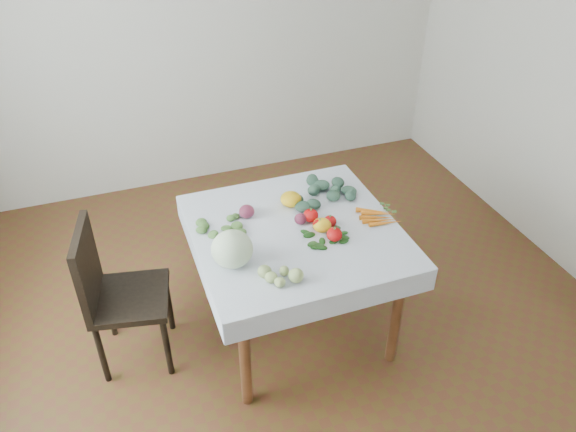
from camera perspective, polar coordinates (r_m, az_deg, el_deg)
name	(u,v)px	position (r m, az deg, el deg)	size (l,w,h in m)	color
ground	(295,325)	(3.62, 0.67, -11.02)	(4.00, 4.00, 0.00)	brown
back_wall	(205,22)	(4.61, -8.43, 18.92)	(4.00, 0.04, 2.70)	silver
table	(295,244)	(3.18, 0.75, -2.84)	(1.00, 1.00, 0.75)	brown
tablecloth	(295,230)	(3.12, 0.77, -1.40)	(1.12, 1.12, 0.01)	white
chair	(112,289)	(3.23, -17.44, -7.05)	(0.49, 0.49, 0.92)	black
cabbage	(232,249)	(2.84, -5.70, -3.36)	(0.21, 0.21, 0.19)	#DCF0C9
tomato_a	(320,225)	(3.09, 3.25, -0.95)	(0.08, 0.08, 0.07)	red
tomato_b	(330,221)	(3.13, 4.29, -0.54)	(0.07, 0.07, 0.06)	red
tomato_c	(311,215)	(3.16, 2.32, 0.06)	(0.09, 0.09, 0.08)	red
tomato_d	(334,234)	(3.03, 4.73, -1.88)	(0.09, 0.09, 0.08)	red
heirloom_back	(291,199)	(3.29, 0.29, 1.73)	(0.12, 0.12, 0.09)	#FFB01A
heirloom_front	(322,225)	(3.09, 3.46, -0.93)	(0.10, 0.10, 0.07)	#FFB01A
onion_a	(247,211)	(3.20, -4.21, 0.47)	(0.09, 0.09, 0.08)	#52172C
onion_b	(301,219)	(3.15, 1.28, -0.30)	(0.07, 0.07, 0.06)	#52172C
tomatillo_cluster	(279,275)	(2.78, -0.89, -6.01)	(0.18, 0.13, 0.05)	#A7BB6C
carrot_bunch	(379,217)	(3.23, 9.21, -0.10)	(0.20, 0.22, 0.03)	orange
kale_bunch	(321,191)	(3.40, 3.42, 2.51)	(0.40, 0.31, 0.05)	#365946
basil_bunch	(326,235)	(3.08, 3.90, -1.90)	(0.28, 0.20, 0.01)	#1E5019
dill_bunch	(223,228)	(3.13, -6.64, -1.24)	(0.24, 0.19, 0.03)	#5F883E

